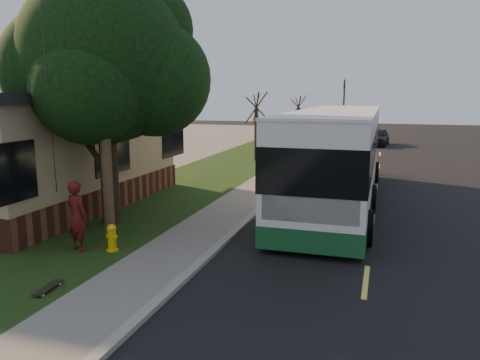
% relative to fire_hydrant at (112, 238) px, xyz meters
% --- Properties ---
extents(ground, '(120.00, 120.00, 0.00)m').
position_rel_fire_hydrant_xyz_m(ground, '(2.60, 0.00, -0.43)').
color(ground, black).
rests_on(ground, ground).
extents(road, '(8.00, 80.00, 0.01)m').
position_rel_fire_hydrant_xyz_m(road, '(6.60, 10.00, -0.43)').
color(road, black).
rests_on(road, ground).
extents(curb, '(0.25, 80.00, 0.12)m').
position_rel_fire_hydrant_xyz_m(curb, '(2.60, 10.00, -0.37)').
color(curb, gray).
rests_on(curb, ground).
extents(sidewalk, '(2.00, 80.00, 0.08)m').
position_rel_fire_hydrant_xyz_m(sidewalk, '(1.60, 10.00, -0.39)').
color(sidewalk, slate).
rests_on(sidewalk, ground).
extents(grass_verge, '(5.00, 80.00, 0.07)m').
position_rel_fire_hydrant_xyz_m(grass_verge, '(-1.90, 10.00, -0.40)').
color(grass_verge, black).
rests_on(grass_verge, ground).
extents(building_lot, '(15.00, 80.00, 0.04)m').
position_rel_fire_hydrant_xyz_m(building_lot, '(-11.90, 10.00, -0.41)').
color(building_lot, slate).
rests_on(building_lot, ground).
extents(fire_hydrant, '(0.32, 0.32, 0.74)m').
position_rel_fire_hydrant_xyz_m(fire_hydrant, '(0.00, 0.00, 0.00)').
color(fire_hydrant, '#EBB50C').
rests_on(fire_hydrant, grass_verge).
extents(utility_pole, '(2.86, 3.21, 9.07)m').
position_rel_fire_hydrant_xyz_m(utility_pole, '(-0.71, 0.99, 4.20)').
color(utility_pole, '#473321').
rests_on(utility_pole, ground).
extents(leafy_tree, '(6.30, 6.00, 7.80)m').
position_rel_fire_hydrant_xyz_m(leafy_tree, '(-1.57, 2.65, 4.73)').
color(leafy_tree, black).
rests_on(leafy_tree, grass_verge).
extents(bare_tree_near, '(1.38, 1.21, 4.31)m').
position_rel_fire_hydrant_xyz_m(bare_tree_near, '(-0.90, 18.00, 1.72)').
color(bare_tree_near, black).
rests_on(bare_tree_near, grass_verge).
extents(bare_tree_far, '(1.38, 1.21, 4.03)m').
position_rel_fire_hydrant_xyz_m(bare_tree_far, '(-0.40, 30.00, 1.57)').
color(bare_tree_far, black).
rests_on(bare_tree_far, grass_verge).
extents(traffic_signal, '(0.18, 0.22, 5.50)m').
position_rel_fire_hydrant_xyz_m(traffic_signal, '(3.10, 34.00, 2.73)').
color(traffic_signal, '#2D2D30').
rests_on(traffic_signal, ground).
extents(transit_bus, '(3.10, 13.42, 3.62)m').
position_rel_fire_hydrant_xyz_m(transit_bus, '(5.12, 7.64, 1.50)').
color(transit_bus, silver).
rests_on(transit_bus, ground).
extents(skateboarder, '(0.80, 0.64, 1.90)m').
position_rel_fire_hydrant_xyz_m(skateboarder, '(-0.89, -0.21, 0.59)').
color(skateboarder, '#541110').
rests_on(skateboarder, grass_verge).
extents(skateboard_main, '(0.29, 0.88, 0.08)m').
position_rel_fire_hydrant_xyz_m(skateboard_main, '(0.10, -2.66, -0.30)').
color(skateboard_main, black).
rests_on(skateboard_main, grass_verge).
extents(dumpster, '(1.68, 1.42, 1.33)m').
position_rel_fire_hydrant_xyz_m(dumpster, '(-6.90, 8.15, 0.27)').
color(dumpster, black).
rests_on(dumpster, building_lot).
extents(distant_car, '(2.11, 4.33, 1.42)m').
position_rel_fire_hydrant_xyz_m(distant_car, '(6.28, 29.87, 0.28)').
color(distant_car, black).
rests_on(distant_car, ground).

